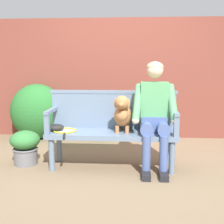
{
  "coord_description": "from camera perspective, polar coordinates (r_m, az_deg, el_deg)",
  "views": [
    {
      "loc": [
        0.29,
        -3.69,
        1.31
      ],
      "look_at": [
        0.0,
        0.0,
        0.71
      ],
      "focal_mm": 48.39,
      "sensor_mm": 36.0,
      "label": 1
    }
  ],
  "objects": [
    {
      "name": "garden_bench",
      "position": [
        3.81,
        -0.0,
        -4.65
      ],
      "size": [
        1.62,
        0.49,
        0.46
      ],
      "color": "slate",
      "rests_on": "ground"
    },
    {
      "name": "potted_plant",
      "position": [
        4.12,
        -16.07,
        -6.15
      ],
      "size": [
        0.39,
        0.39,
        0.45
      ],
      "color": "slate",
      "rests_on": "ground"
    },
    {
      "name": "hedge_bush_far_left",
      "position": [
        5.28,
        -2.34,
        -1.93
      ],
      "size": [
        0.72,
        0.55,
        0.59
      ],
      "primitive_type": "ellipsoid",
      "color": "#337538",
      "rests_on": "ground"
    },
    {
      "name": "ground_plane",
      "position": [
        3.92,
        -0.0,
        -10.35
      ],
      "size": [
        40.0,
        40.0,
        0.0
      ],
      "primitive_type": "plane",
      "color": "#7A664C"
    },
    {
      "name": "baseball_glove",
      "position": [
        3.89,
        -10.62,
        -2.9
      ],
      "size": [
        0.26,
        0.23,
        0.09
      ],
      "primitive_type": "ellipsoid",
      "rotation": [
        0.0,
        0.0,
        0.3
      ],
      "color": "black",
      "rests_on": "garden_bench"
    },
    {
      "name": "bench_backrest",
      "position": [
        3.96,
        0.24,
        0.56
      ],
      "size": [
        1.66,
        0.06,
        0.5
      ],
      "color": "slate",
      "rests_on": "garden_bench"
    },
    {
      "name": "person_seated",
      "position": [
        3.73,
        8.03,
        0.18
      ],
      "size": [
        0.56,
        0.65,
        1.33
      ],
      "color": "black",
      "rests_on": "ground"
    },
    {
      "name": "brick_garden_fence",
      "position": [
        5.48,
        1.45,
        6.37
      ],
      "size": [
        8.0,
        0.3,
        2.09
      ],
      "primitive_type": "cube",
      "color": "brown",
      "rests_on": "ground"
    },
    {
      "name": "bench_armrest_left_end",
      "position": [
        3.8,
        -11.72,
        -0.8
      ],
      "size": [
        0.06,
        0.49,
        0.28
      ],
      "color": "slate",
      "rests_on": "garden_bench"
    },
    {
      "name": "bench_armrest_right_end",
      "position": [
        3.69,
        11.89,
        -1.11
      ],
      "size": [
        0.06,
        0.49,
        0.28
      ],
      "color": "slate",
      "rests_on": "garden_bench"
    },
    {
      "name": "hedge_bush_mid_left",
      "position": [
        5.44,
        -13.91,
        0.12
      ],
      "size": [
        0.94,
        0.79,
        0.96
      ],
      "primitive_type": "ellipsoid",
      "color": "#286B2D",
      "rests_on": "ground"
    },
    {
      "name": "tennis_racket",
      "position": [
        3.83,
        -8.89,
        -3.58
      ],
      "size": [
        0.34,
        0.58,
        0.03
      ],
      "color": "yellow",
      "rests_on": "garden_bench"
    },
    {
      "name": "dog_on_bench",
      "position": [
        3.73,
        2.0,
        -0.29
      ],
      "size": [
        0.24,
        0.47,
        0.47
      ],
      "color": "#AD7042",
      "rests_on": "garden_bench"
    },
    {
      "name": "hedge_bush_mid_right",
      "position": [
        5.48,
        -14.2,
        -0.46
      ],
      "size": [
        0.83,
        0.54,
        0.84
      ],
      "primitive_type": "ellipsoid",
      "color": "#337538",
      "rests_on": "ground"
    }
  ]
}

